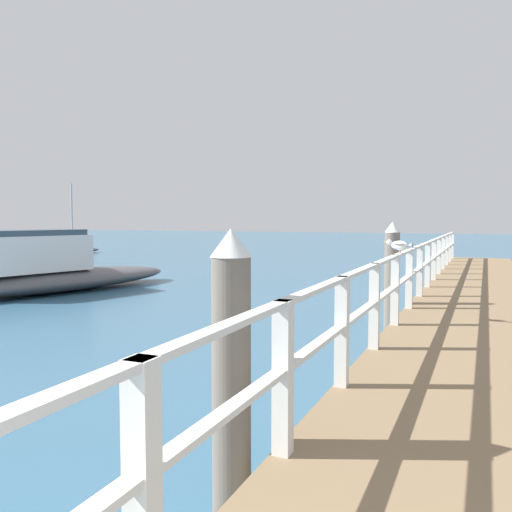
% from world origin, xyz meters
% --- Properties ---
extents(pier_deck, '(2.25, 24.69, 0.53)m').
position_xyz_m(pier_deck, '(0.00, 12.35, 0.26)').
color(pier_deck, '#846B4C').
rests_on(pier_deck, ground_plane).
extents(pier_railing, '(0.12, 23.21, 1.07)m').
position_xyz_m(pier_railing, '(-1.05, 12.35, 1.19)').
color(pier_railing, silver).
rests_on(pier_railing, pier_deck).
extents(dock_piling_near, '(0.29, 0.29, 2.09)m').
position_xyz_m(dock_piling_near, '(-1.43, 4.07, 1.05)').
color(dock_piling_near, '#6B6056').
rests_on(dock_piling_near, ground_plane).
extents(dock_piling_far, '(0.29, 0.29, 2.09)m').
position_xyz_m(dock_piling_far, '(-1.43, 11.13, 1.05)').
color(dock_piling_far, '#6B6056').
rests_on(dock_piling_far, ground_plane).
extents(seagull_foreground, '(0.47, 0.23, 0.21)m').
position_xyz_m(seagull_foreground, '(-1.05, 9.44, 1.74)').
color(seagull_foreground, white).
rests_on(seagull_foreground, pier_railing).
extents(boat_0, '(4.26, 8.29, 1.83)m').
position_xyz_m(boat_0, '(-11.52, 12.73, 0.61)').
color(boat_0, '#4C4C51').
rests_on(boat_0, ground_plane).
extents(boat_2, '(2.25, 4.26, 4.25)m').
position_xyz_m(boat_2, '(-22.98, 26.23, 0.26)').
color(boat_2, '#4C4C51').
rests_on(boat_2, ground_plane).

